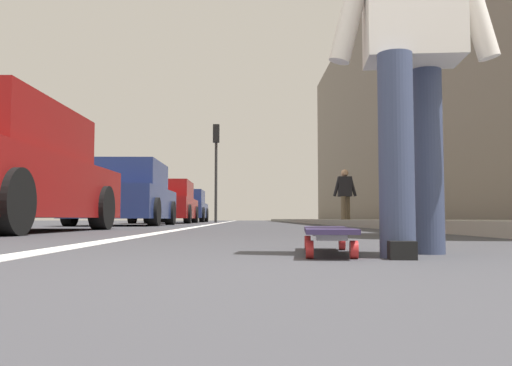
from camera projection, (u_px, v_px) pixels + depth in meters
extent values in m
plane|color=#38383D|center=(256.00, 226.00, 11.14)|extent=(80.00, 80.00, 0.00)
cube|color=silver|center=(222.00, 223.00, 21.09)|extent=(52.00, 0.16, 0.01)
cube|color=#9E9B93|center=(349.00, 221.00, 19.18)|extent=(52.00, 3.20, 0.13)
cube|color=gray|center=(392.00, 97.00, 23.58)|extent=(40.00, 1.20, 10.93)
cylinder|color=red|center=(308.00, 243.00, 2.69)|extent=(0.07, 0.04, 0.07)
cylinder|color=red|center=(342.00, 243.00, 2.68)|extent=(0.07, 0.04, 0.07)
cylinder|color=red|center=(310.00, 250.00, 2.09)|extent=(0.07, 0.04, 0.07)
cylinder|color=red|center=(354.00, 250.00, 2.08)|extent=(0.07, 0.04, 0.07)
cube|color=silver|center=(325.00, 233.00, 2.69)|extent=(0.07, 0.13, 0.02)
cube|color=silver|center=(332.00, 237.00, 2.09)|extent=(0.07, 0.13, 0.02)
cube|color=#33284C|center=(328.00, 230.00, 2.39)|extent=(0.86, 0.28, 0.02)
cylinder|color=#384260|center=(396.00, 155.00, 2.15)|extent=(0.14, 0.14, 0.82)
cylinder|color=#384260|center=(427.00, 161.00, 2.40)|extent=(0.14, 0.14, 0.82)
cube|color=black|center=(398.00, 249.00, 2.13)|extent=(0.27, 0.13, 0.07)
cube|color=#4C606B|center=(36.00, 145.00, 7.39)|extent=(0.08, 1.55, 0.51)
cylinder|color=black|center=(102.00, 208.00, 7.64)|extent=(0.62, 0.24, 0.62)
cylinder|color=black|center=(11.00, 202.00, 4.85)|extent=(0.62, 0.24, 0.62)
cube|color=navy|center=(125.00, 203.00, 12.55)|extent=(4.02, 1.86, 0.70)
cube|color=navy|center=(124.00, 175.00, 12.44)|extent=(2.21, 1.71, 0.60)
cube|color=#4C606B|center=(134.00, 179.00, 13.54)|extent=(0.04, 1.63, 0.51)
cylinder|color=black|center=(101.00, 213.00, 13.76)|extent=(0.60, 0.22, 0.60)
cylinder|color=black|center=(170.00, 213.00, 13.79)|extent=(0.60, 0.22, 0.60)
cylinder|color=black|center=(70.00, 212.00, 11.27)|extent=(0.60, 0.22, 0.60)
cylinder|color=black|center=(154.00, 212.00, 11.31)|extent=(0.60, 0.22, 0.60)
cube|color=maroon|center=(166.00, 208.00, 19.02)|extent=(4.61, 1.93, 0.70)
cube|color=maroon|center=(166.00, 190.00, 18.91)|extent=(2.54, 1.76, 0.60)
cube|color=#4C606B|center=(170.00, 192.00, 20.17)|extent=(0.06, 1.66, 0.51)
cylinder|color=black|center=(147.00, 215.00, 20.40)|extent=(0.63, 0.23, 0.63)
cylinder|color=black|center=(195.00, 215.00, 20.45)|extent=(0.63, 0.23, 0.63)
cylinder|color=black|center=(132.00, 214.00, 17.56)|extent=(0.63, 0.23, 0.63)
cylinder|color=black|center=(188.00, 214.00, 17.61)|extent=(0.63, 0.23, 0.63)
cube|color=navy|center=(185.00, 210.00, 25.48)|extent=(4.03, 1.86, 0.70)
cube|color=navy|center=(185.00, 197.00, 25.37)|extent=(2.22, 1.71, 0.60)
cube|color=#4C606B|center=(188.00, 198.00, 26.47)|extent=(0.05, 1.62, 0.51)
cylinder|color=black|center=(170.00, 215.00, 26.69)|extent=(0.68, 0.22, 0.68)
cylinder|color=black|center=(206.00, 215.00, 26.72)|extent=(0.68, 0.22, 0.68)
cylinder|color=black|center=(163.00, 215.00, 24.20)|extent=(0.68, 0.22, 0.68)
cylinder|color=black|center=(202.00, 215.00, 24.24)|extent=(0.68, 0.22, 0.68)
cylinder|color=#2D2D2D|center=(216.00, 182.00, 23.69)|extent=(0.12, 0.12, 3.52)
cube|color=black|center=(216.00, 133.00, 23.84)|extent=(0.24, 0.28, 0.80)
sphere|color=red|center=(216.00, 128.00, 23.98)|extent=(0.16, 0.16, 0.16)
sphere|color=#392907|center=(216.00, 134.00, 23.97)|extent=(0.16, 0.16, 0.16)
sphere|color=black|center=(216.00, 140.00, 23.95)|extent=(0.16, 0.16, 0.16)
cylinder|color=brown|center=(348.00, 210.00, 16.72)|extent=(0.14, 0.14, 0.84)
cylinder|color=brown|center=(343.00, 210.00, 16.45)|extent=(0.14, 0.14, 0.84)
cube|color=black|center=(348.00, 223.00, 16.69)|extent=(0.27, 0.10, 0.07)
cube|color=black|center=(345.00, 187.00, 16.64)|extent=(0.25, 0.41, 0.62)
cylinder|color=black|center=(353.00, 187.00, 16.64)|extent=(0.09, 0.24, 0.62)
cylinder|color=black|center=(337.00, 187.00, 16.64)|extent=(0.09, 0.24, 0.62)
sphere|color=tan|center=(345.00, 173.00, 16.67)|extent=(0.23, 0.23, 0.23)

